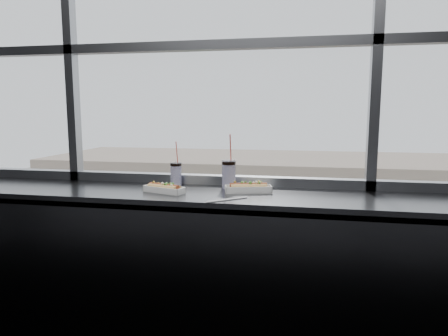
% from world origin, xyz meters
% --- Properties ---
extents(wall_back_lower, '(6.00, 0.00, 6.00)m').
position_xyz_m(wall_back_lower, '(0.00, 1.50, 0.55)').
color(wall_back_lower, black).
rests_on(wall_back_lower, ground).
extents(counter, '(6.00, 0.55, 0.06)m').
position_xyz_m(counter, '(0.00, 1.23, 1.07)').
color(counter, '#5C5D61').
rests_on(counter, ground).
extents(counter_fascia, '(6.00, 0.04, 1.04)m').
position_xyz_m(counter_fascia, '(0.00, 0.97, 0.55)').
color(counter_fascia, '#5C5D61').
rests_on(counter_fascia, ground).
extents(hotdog_tray_left, '(0.27, 0.16, 0.06)m').
position_xyz_m(hotdog_tray_left, '(-0.23, 1.17, 1.13)').
color(hotdog_tray_left, white).
rests_on(hotdog_tray_left, counter).
extents(hotdog_tray_right, '(0.29, 0.16, 0.07)m').
position_xyz_m(hotdog_tray_right, '(0.27, 1.27, 1.13)').
color(hotdog_tray_right, white).
rests_on(hotdog_tray_right, counter).
extents(soda_cup_left, '(0.08, 0.08, 0.29)m').
position_xyz_m(soda_cup_left, '(-0.23, 1.42, 1.18)').
color(soda_cup_left, white).
rests_on(soda_cup_left, counter).
extents(soda_cup_right, '(0.09, 0.09, 0.34)m').
position_xyz_m(soda_cup_right, '(0.13, 1.38, 1.20)').
color(soda_cup_right, white).
rests_on(soda_cup_right, counter).
extents(loose_straw, '(0.20, 0.17, 0.01)m').
position_xyz_m(loose_straw, '(0.19, 1.02, 1.10)').
color(loose_straw, white).
rests_on(loose_straw, counter).
extents(wrapper, '(0.10, 0.07, 0.02)m').
position_xyz_m(wrapper, '(-0.32, 1.21, 1.11)').
color(wrapper, silver).
rests_on(wrapper, counter).
extents(plaza_ground, '(120.00, 120.00, 0.00)m').
position_xyz_m(plaza_ground, '(0.00, 45.00, -11.00)').
color(plaza_ground, '#A19A8E').
rests_on(plaza_ground, ground).
extents(street_asphalt, '(80.00, 10.00, 0.06)m').
position_xyz_m(street_asphalt, '(0.00, 21.50, -10.97)').
color(street_asphalt, black).
rests_on(street_asphalt, plaza_ground).
extents(far_sidewalk, '(80.00, 6.00, 0.04)m').
position_xyz_m(far_sidewalk, '(0.00, 29.50, -10.98)').
color(far_sidewalk, '#A19A8E').
rests_on(far_sidewalk, plaza_ground).
extents(far_building, '(50.00, 14.00, 8.00)m').
position_xyz_m(far_building, '(0.00, 39.50, -7.00)').
color(far_building, tan).
rests_on(far_building, plaza_ground).
extents(car_far_a, '(3.63, 7.06, 2.26)m').
position_xyz_m(car_far_a, '(-11.46, 25.50, -9.81)').
color(car_far_a, '#393939').
rests_on(car_far_a, street_asphalt).
extents(car_near_a, '(2.96, 6.36, 2.07)m').
position_xyz_m(car_near_a, '(-12.16, 17.50, -9.90)').
color(car_near_a, '#96979B').
rests_on(car_near_a, street_asphalt).
extents(car_near_b, '(3.49, 7.13, 2.30)m').
position_xyz_m(car_near_b, '(-7.63, 17.50, -9.79)').
color(car_near_b, black).
rests_on(car_near_b, street_asphalt).
extents(car_far_b, '(3.06, 6.95, 2.29)m').
position_xyz_m(car_far_b, '(2.34, 25.50, -9.80)').
color(car_far_b, '#A72814').
rests_on(car_far_b, street_asphalt).
extents(pedestrian_b, '(0.81, 0.61, 1.82)m').
position_xyz_m(pedestrian_b, '(-0.40, 30.10, -10.05)').
color(pedestrian_b, '#66605B').
rests_on(pedestrian_b, far_sidewalk).
extents(pedestrian_c, '(0.76, 1.01, 2.28)m').
position_xyz_m(pedestrian_c, '(5.03, 30.33, -9.82)').
color(pedestrian_c, '#66605B').
rests_on(pedestrian_c, far_sidewalk).
extents(pedestrian_d, '(0.63, 0.84, 1.89)m').
position_xyz_m(pedestrian_d, '(8.53, 29.29, -10.02)').
color(pedestrian_d, '#66605B').
rests_on(pedestrian_d, far_sidewalk).
extents(pedestrian_a, '(0.95, 0.71, 2.13)m').
position_xyz_m(pedestrian_a, '(-5.89, 29.85, -9.89)').
color(pedestrian_a, '#66605B').
rests_on(pedestrian_a, far_sidewalk).
extents(tree_left, '(3.50, 3.50, 5.47)m').
position_xyz_m(tree_left, '(-7.92, 29.50, -7.29)').
color(tree_left, '#47382B').
rests_on(tree_left, far_sidewalk).
extents(tree_center, '(2.84, 2.84, 4.43)m').
position_xyz_m(tree_center, '(1.85, 29.50, -7.99)').
color(tree_center, '#47382B').
rests_on(tree_center, far_sidewalk).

